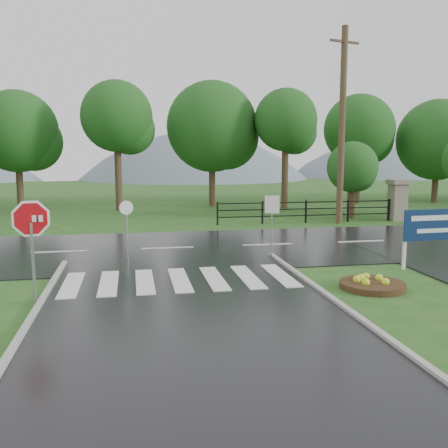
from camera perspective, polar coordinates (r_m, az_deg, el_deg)
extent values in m
plane|color=#26541C|center=(9.77, -2.13, -13.95)|extent=(120.00, 120.00, 0.00)
cube|color=black|center=(19.35, -6.49, -2.87)|extent=(90.00, 8.00, 0.04)
cube|color=silver|center=(14.51, -17.01, -6.65)|extent=(0.50, 2.80, 0.02)
cube|color=silver|center=(14.43, -13.04, -6.58)|extent=(0.50, 2.80, 0.02)
cube|color=silver|center=(14.42, -9.04, -6.48)|extent=(0.50, 2.80, 0.02)
cube|color=silver|center=(14.47, -5.06, -6.36)|extent=(0.50, 2.80, 0.02)
cube|color=silver|center=(14.60, -1.13, -6.20)|extent=(0.50, 2.80, 0.02)
cube|color=silver|center=(14.79, 2.72, -6.02)|extent=(0.50, 2.80, 0.02)
cube|color=silver|center=(15.04, 6.45, -5.82)|extent=(0.50, 2.80, 0.02)
cube|color=gray|center=(28.89, 19.21, 2.36)|extent=(0.80, 0.80, 2.00)
cube|color=#6B6659|center=(28.81, 19.31, 4.57)|extent=(1.00, 1.00, 0.24)
cube|color=black|center=(26.75, 9.33, 0.98)|extent=(9.50, 0.05, 0.05)
cube|color=black|center=(26.71, 9.35, 1.73)|extent=(9.50, 0.05, 0.05)
cube|color=black|center=(26.67, 9.36, 2.47)|extent=(9.50, 0.05, 0.05)
cube|color=black|center=(25.51, -0.75, 1.20)|extent=(0.08, 0.08, 1.20)
cube|color=black|center=(28.69, 18.30, 1.55)|extent=(0.08, 0.08, 1.20)
sphere|color=slate|center=(77.43, -3.28, -7.61)|extent=(48.00, 48.00, 48.00)
sphere|color=slate|center=(84.49, 15.92, -3.57)|extent=(36.00, 36.00, 36.00)
cube|color=#939399|center=(12.95, -20.96, -4.29)|extent=(0.06, 0.06, 2.01)
cylinder|color=white|center=(12.78, -21.20, 0.58)|extent=(1.18, 0.29, 1.21)
cylinder|color=#A30B11|center=(12.77, -21.21, 0.58)|extent=(1.03, 0.27, 1.05)
cube|color=silver|center=(16.76, 19.96, -1.86)|extent=(0.10, 0.10, 1.81)
cube|color=#0B224C|center=(17.22, 22.90, -0.08)|extent=(2.18, 0.18, 1.00)
cube|color=white|center=(17.16, 23.01, 0.65)|extent=(1.72, 0.11, 0.16)
cube|color=white|center=(17.21, 22.93, -0.70)|extent=(1.27, 0.09, 0.14)
cylinder|color=#332111|center=(14.30, 16.60, -6.73)|extent=(1.77, 1.77, 0.18)
cube|color=#939399|center=(17.21, 5.47, -0.68)|extent=(0.04, 0.04, 2.10)
cube|color=white|center=(17.08, 5.53, 2.24)|extent=(0.48, 0.16, 0.61)
cylinder|color=#939399|center=(17.44, -11.03, -0.97)|extent=(0.06, 0.06, 1.92)
cylinder|color=white|center=(17.31, -11.11, 1.85)|extent=(0.47, 0.13, 0.48)
cylinder|color=#473523|center=(26.73, 13.32, 10.73)|extent=(0.33, 0.33, 9.98)
cube|color=brown|center=(27.27, 13.63, 19.60)|extent=(1.73, 0.61, 0.11)
cylinder|color=#3D2B1C|center=(29.28, 14.34, 3.03)|extent=(0.41, 0.41, 2.41)
sphere|color=#174B17|center=(29.18, 14.46, 6.33)|extent=(2.87, 2.87, 2.87)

